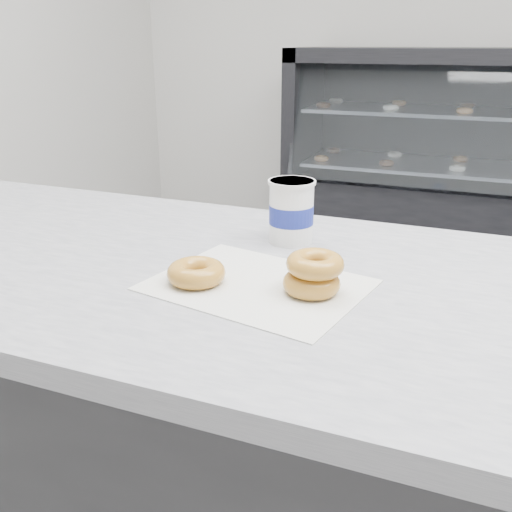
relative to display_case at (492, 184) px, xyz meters
The scene contains 6 objects.
ground 2.18m from the display_case, 90.00° to the right, with size 5.00×5.00×0.00m, color gray.
display_case is the anchor object (origin of this frame).
wax_paper 2.83m from the display_case, 98.06° to the right, with size 0.34×0.26×0.00m, color silver.
donut_single 2.88m from the display_case, 99.95° to the right, with size 0.10×0.10×0.03m, color gold.
donut_stack 2.82m from the display_case, 96.16° to the right, with size 0.12×0.12×0.06m.
coffee_cup 2.62m from the display_case, 99.24° to the right, with size 0.12×0.12×0.13m.
Camera 1 is at (-0.07, -1.46, 1.28)m, focal length 40.00 mm.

